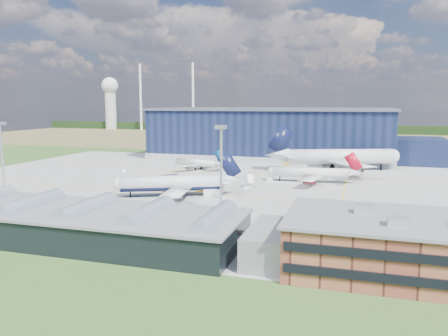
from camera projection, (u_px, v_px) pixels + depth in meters
ground at (219, 189)px, 145.84m from camera, size 600.00×600.00×0.00m
apron at (228, 184)px, 155.30m from camera, size 220.00×160.00×0.08m
farmland at (301, 139)px, 354.04m from camera, size 600.00×220.00×0.01m
treeline at (311, 129)px, 429.17m from camera, size 600.00×8.00×8.00m
horizon_dressing at (133, 98)px, 474.50m from camera, size 440.20×18.00×70.00m
hangar at (278, 135)px, 233.05m from camera, size 145.00×62.00×26.10m
ops_building at (426, 247)px, 72.52m from camera, size 46.00×23.00×10.90m
glass_concourse at (102, 224)px, 90.38m from camera, size 78.00×23.00×8.60m
light_mast_west at (1, 147)px, 132.46m from camera, size 2.60×2.60×23.00m
light_mast_center at (221, 155)px, 112.31m from camera, size 2.60×2.60×23.00m
airliner_navy at (172, 175)px, 133.94m from camera, size 53.32×52.87×13.25m
airliner_red at (310, 167)px, 157.92m from camera, size 36.61×35.91×11.24m
airliner_widebody at (340, 149)px, 184.79m from camera, size 74.15×73.40×18.94m
airliner_regional at (197, 159)px, 189.63m from camera, size 35.39×35.02×9.11m
gse_tug_a at (202, 189)px, 143.28m from camera, size 2.84×3.98×1.52m
gse_tug_b at (7, 210)px, 114.91m from camera, size 3.04×3.82×1.45m
gse_van_a at (213, 193)px, 134.33m from camera, size 5.42×2.41×2.35m
gse_cart_a at (270, 179)px, 161.33m from camera, size 2.18×3.15×1.33m
gse_van_b at (288, 170)px, 181.32m from camera, size 5.11×5.62×2.41m
gse_tug_c at (287, 164)px, 200.64m from camera, size 2.23×3.42×1.46m
gse_cart_b at (123, 171)px, 182.72m from camera, size 3.26×3.41×1.23m
gse_van_c at (198, 224)px, 99.39m from camera, size 5.80×3.38×2.63m
airstair at (249, 183)px, 148.19m from camera, size 3.65×5.22×3.10m
car_a at (271, 236)px, 92.66m from camera, size 3.95×2.53×1.25m
car_b at (430, 250)px, 83.72m from camera, size 3.80×2.20×1.18m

